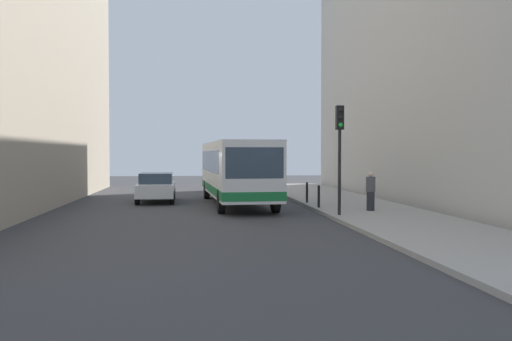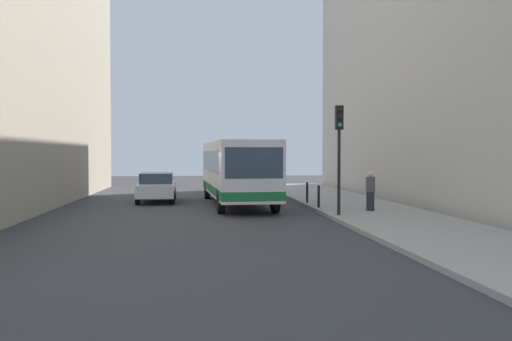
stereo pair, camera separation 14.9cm
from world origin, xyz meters
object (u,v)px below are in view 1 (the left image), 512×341
bus (236,169)px  pedestrian_near_signal (371,191)px  traffic_light (340,139)px  bollard_mid (307,192)px  bollard_near (319,196)px  car_beside_bus (156,187)px

bus → pedestrian_near_signal: (5.06, -4.96, -0.79)m
traffic_light → bollard_mid: bearing=91.0°
bollard_mid → bus: bearing=164.0°
bollard_near → bus: bearing=133.9°
bollard_near → pedestrian_near_signal: size_ratio=0.60×
pedestrian_near_signal → traffic_light: bearing=-104.6°
car_beside_bus → traffic_light: 11.27m
bollard_mid → pedestrian_near_signal: (1.78, -4.02, 0.31)m
bollard_near → pedestrian_near_signal: (1.78, -1.55, 0.31)m
car_beside_bus → traffic_light: (7.29, -8.30, 2.22)m
bollard_mid → pedestrian_near_signal: 4.41m
traffic_light → car_beside_bus: bearing=131.3°
traffic_light → pedestrian_near_signal: 3.04m
car_beside_bus → bollard_near: 8.93m
bollard_near → traffic_light: bearing=-88.1°
car_beside_bus → bollard_mid: car_beside_bus is taller
traffic_light → pedestrian_near_signal: size_ratio=2.59×
bus → pedestrian_near_signal: bearing=132.8°
traffic_light → pedestrian_near_signal: traffic_light is taller
bus → bollard_near: (3.28, -3.42, -1.10)m
bollard_near → pedestrian_near_signal: pedestrian_near_signal is taller
bollard_near → bollard_mid: same height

